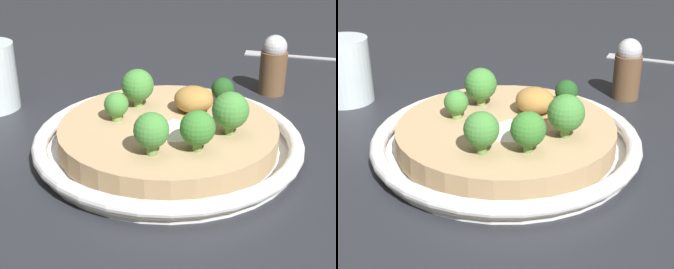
{
  "view_description": "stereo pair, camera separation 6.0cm",
  "coord_description": "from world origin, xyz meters",
  "views": [
    {
      "loc": [
        -0.2,
        0.5,
        0.28
      ],
      "look_at": [
        0.0,
        0.0,
        0.02
      ],
      "focal_mm": 55.0,
      "sensor_mm": 36.0,
      "label": 1
    },
    {
      "loc": [
        -0.25,
        0.48,
        0.28
      ],
      "look_at": [
        0.0,
        0.0,
        0.02
      ],
      "focal_mm": 55.0,
      "sensor_mm": 36.0,
      "label": 2
    }
  ],
  "objects": [
    {
      "name": "broccoli_back",
      "position": [
        -0.01,
        0.08,
        0.06
      ],
      "size": [
        0.04,
        0.04,
        0.05
      ],
      "color": "#668E47",
      "rests_on": "risotto_bowl"
    },
    {
      "name": "drinking_glass",
      "position": [
        0.28,
        -0.03,
        0.05
      ],
      "size": [
        0.07,
        0.07,
        0.09
      ],
      "color": "silver",
      "rests_on": "ground_plane"
    },
    {
      "name": "broccoli_back_left",
      "position": [
        -0.05,
        0.05,
        0.06
      ],
      "size": [
        0.04,
        0.04,
        0.04
      ],
      "color": "#668E47",
      "rests_on": "risotto_bowl"
    },
    {
      "name": "ground_plane",
      "position": [
        0.0,
        0.0,
        0.0
      ],
      "size": [
        6.0,
        6.0,
        0.0
      ],
      "primitive_type": "plane",
      "color": "#23262B"
    },
    {
      "name": "pepper_shaker",
      "position": [
        -0.08,
        -0.23,
        0.04
      ],
      "size": [
        0.04,
        0.04,
        0.09
      ],
      "color": "brown",
      "rests_on": "ground_plane"
    },
    {
      "name": "crispy_onion_garnish",
      "position": [
        -0.02,
        -0.04,
        0.05
      ],
      "size": [
        0.05,
        0.04,
        0.03
      ],
      "color": "#A37538",
      "rests_on": "risotto_bowl"
    },
    {
      "name": "broccoli_front_right",
      "position": [
        0.05,
        -0.04,
        0.06
      ],
      "size": [
        0.04,
        0.04,
        0.05
      ],
      "color": "#759E4C",
      "rests_on": "risotto_bowl"
    },
    {
      "name": "broccoli_front_left",
      "position": [
        -0.04,
        -0.08,
        0.05
      ],
      "size": [
        0.03,
        0.03,
        0.03
      ],
      "color": "#668E47",
      "rests_on": "risotto_bowl"
    },
    {
      "name": "broccoli_left",
      "position": [
        -0.07,
        0.0,
        0.06
      ],
      "size": [
        0.04,
        0.04,
        0.05
      ],
      "color": "#668E47",
      "rests_on": "risotto_bowl"
    },
    {
      "name": "risotto_bowl",
      "position": [
        0.0,
        0.0,
        0.02
      ],
      "size": [
        0.31,
        0.31,
        0.04
      ],
      "color": "white",
      "rests_on": "ground_plane"
    },
    {
      "name": "broccoli_right",
      "position": [
        0.06,
        0.01,
        0.05
      ],
      "size": [
        0.03,
        0.03,
        0.03
      ],
      "color": "#759E4C",
      "rests_on": "risotto_bowl"
    },
    {
      "name": "fork_utensil",
      "position": [
        -0.06,
        -0.43,
        0.0
      ],
      "size": [
        0.19,
        0.04,
        0.0
      ],
      "rotation": [
        0.0,
        0.0,
        0.11
      ],
      "color": "#B7B7BC",
      "rests_on": "ground_plane"
    },
    {
      "name": "cheese_sprinkle",
      "position": [
        -0.01,
        0.01,
        0.04
      ],
      "size": [
        0.06,
        0.06,
        0.01
      ],
      "color": "white",
      "rests_on": "risotto_bowl"
    }
  ]
}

